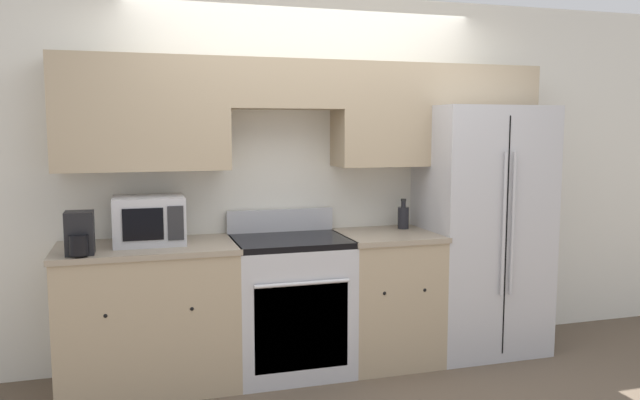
# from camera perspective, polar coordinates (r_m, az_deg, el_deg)

# --- Properties ---
(ground_plane) EXTENTS (12.00, 12.00, 0.00)m
(ground_plane) POSITION_cam_1_polar(r_m,az_deg,el_deg) (4.23, 1.25, -16.44)
(ground_plane) COLOR brown
(wall_back) EXTENTS (8.00, 0.39, 2.60)m
(wall_back) POSITION_cam_1_polar(r_m,az_deg,el_deg) (4.47, -0.89, 4.21)
(wall_back) COLOR silver
(wall_back) RESTS_ON ground_plane
(lower_cabinets_left) EXTENTS (1.12, 0.64, 0.92)m
(lower_cabinets_left) POSITION_cam_1_polar(r_m,az_deg,el_deg) (4.19, -15.38, -10.20)
(lower_cabinets_left) COLOR tan
(lower_cabinets_left) RESTS_ON ground_plane
(lower_cabinets_right) EXTENTS (0.67, 0.64, 0.92)m
(lower_cabinets_right) POSITION_cam_1_polar(r_m,az_deg,el_deg) (4.52, 6.10, -8.77)
(lower_cabinets_right) COLOR tan
(lower_cabinets_right) RESTS_ON ground_plane
(oven_range) EXTENTS (0.77, 0.65, 1.08)m
(oven_range) POSITION_cam_1_polar(r_m,az_deg,el_deg) (4.30, -2.74, -9.46)
(oven_range) COLOR #B7B7BC
(oven_range) RESTS_ON ground_plane
(refrigerator) EXTENTS (0.87, 0.76, 1.81)m
(refrigerator) POSITION_cam_1_polar(r_m,az_deg,el_deg) (4.81, 14.30, -2.58)
(refrigerator) COLOR #B7B7BC
(refrigerator) RESTS_ON ground_plane
(microwave) EXTENTS (0.44, 0.38, 0.30)m
(microwave) POSITION_cam_1_polar(r_m,az_deg,el_deg) (4.12, -15.36, -1.77)
(microwave) COLOR #B7B7BC
(microwave) RESTS_ON lower_cabinets_left
(bottle) EXTENTS (0.08, 0.08, 0.22)m
(bottle) POSITION_cam_1_polar(r_m,az_deg,el_deg) (4.61, 7.62, -1.54)
(bottle) COLOR black
(bottle) RESTS_ON lower_cabinets_right
(electric_kettle) EXTENTS (0.16, 0.22, 0.25)m
(electric_kettle) POSITION_cam_1_polar(r_m,az_deg,el_deg) (3.88, -21.13, -3.00)
(electric_kettle) COLOR black
(electric_kettle) RESTS_ON lower_cabinets_left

